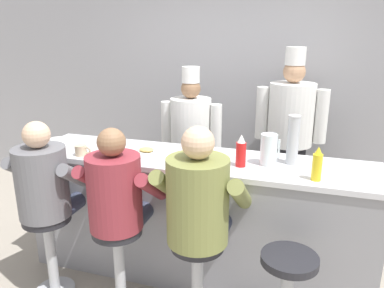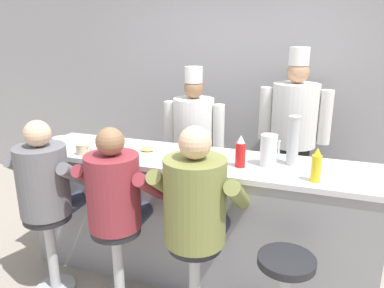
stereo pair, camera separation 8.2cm
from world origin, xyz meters
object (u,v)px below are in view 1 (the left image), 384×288
(coffee_mug_tan, at_px, (81,150))
(cook_in_whites_near, at_px, (191,139))
(diner_seated_maroon, at_px, (117,198))
(empty_stool_round, at_px, (287,287))
(diner_seated_grey, at_px, (46,188))
(ketchup_bottle_red, at_px, (241,152))
(hot_sauce_bottle_orange, at_px, (207,156))
(cup_stack_steel, at_px, (293,140))
(breakfast_plate, at_px, (147,152))
(water_pitcher_clear, at_px, (269,150))
(mustard_bottle_yellow, at_px, (317,165))
(cereal_bowl, at_px, (58,141))
(cook_in_whites_far, at_px, (290,129))
(diner_seated_olive, at_px, (199,206))

(coffee_mug_tan, bearing_deg, cook_in_whites_near, 63.11)
(diner_seated_maroon, bearing_deg, empty_stool_round, -1.49)
(diner_seated_grey, relative_size, empty_stool_round, 2.08)
(ketchup_bottle_red, xyz_separation_m, hot_sauce_bottle_orange, (-0.25, -0.03, -0.05))
(cup_stack_steel, bearing_deg, breakfast_plate, -174.55)
(diner_seated_grey, bearing_deg, water_pitcher_clear, 20.05)
(ketchup_bottle_red, distance_m, cup_stack_steel, 0.40)
(mustard_bottle_yellow, xyz_separation_m, cup_stack_steel, (-0.18, 0.29, 0.08))
(ketchup_bottle_red, distance_m, cereal_bowl, 1.66)
(water_pitcher_clear, relative_size, cup_stack_steel, 0.64)
(diner_seated_maroon, bearing_deg, coffee_mug_tan, 145.52)
(empty_stool_round, xyz_separation_m, cook_in_whites_near, (-1.11, 1.48, 0.46))
(cereal_bowl, bearing_deg, empty_stool_round, -15.86)
(hot_sauce_bottle_orange, relative_size, water_pitcher_clear, 0.54)
(diner_seated_grey, height_order, cook_in_whites_far, cook_in_whites_far)
(diner_seated_olive, bearing_deg, diner_seated_maroon, -179.69)
(hot_sauce_bottle_orange, height_order, cook_in_whites_near, cook_in_whites_near)
(cereal_bowl, bearing_deg, diner_seated_maroon, -32.30)
(coffee_mug_tan, distance_m, empty_stool_round, 1.83)
(coffee_mug_tan, bearing_deg, diner_seated_grey, -106.74)
(water_pitcher_clear, xyz_separation_m, coffee_mug_tan, (-1.45, -0.23, -0.08))
(water_pitcher_clear, distance_m, cook_in_whites_near, 1.28)
(mustard_bottle_yellow, bearing_deg, cook_in_whites_far, 100.01)
(cook_in_whites_far, bearing_deg, empty_stool_round, -85.77)
(water_pitcher_clear, height_order, breakfast_plate, water_pitcher_clear)
(diner_seated_maroon, bearing_deg, water_pitcher_clear, 30.54)
(cereal_bowl, relative_size, cook_in_whites_near, 0.08)
(diner_seated_grey, bearing_deg, diner_seated_olive, 0.15)
(hot_sauce_bottle_orange, relative_size, coffee_mug_tan, 0.90)
(breakfast_plate, relative_size, cook_in_whites_far, 0.15)
(diner_seated_grey, distance_m, empty_stool_round, 1.83)
(mustard_bottle_yellow, height_order, cook_in_whites_near, cook_in_whites_near)
(diner_seated_olive, bearing_deg, cook_in_whites_near, 109.67)
(cereal_bowl, bearing_deg, cook_in_whites_near, 43.24)
(cereal_bowl, bearing_deg, coffee_mug_tan, -29.39)
(empty_stool_round, bearing_deg, diner_seated_maroon, 178.51)
(hot_sauce_bottle_orange, distance_m, diner_seated_olive, 0.48)
(diner_seated_maroon, bearing_deg, mustard_bottle_yellow, 15.26)
(ketchup_bottle_red, height_order, diner_seated_maroon, diner_seated_maroon)
(breakfast_plate, height_order, cook_in_whites_near, cook_in_whites_near)
(water_pitcher_clear, bearing_deg, ketchup_bottle_red, -153.37)
(cup_stack_steel, distance_m, diner_seated_olive, 0.89)
(diner_seated_olive, distance_m, cook_in_whites_near, 1.54)
(hot_sauce_bottle_orange, height_order, breakfast_plate, hot_sauce_bottle_orange)
(cook_in_whites_near, bearing_deg, diner_seated_maroon, -92.93)
(diner_seated_maroon, bearing_deg, ketchup_bottle_red, 31.46)
(diner_seated_olive, relative_size, cook_in_whites_far, 0.78)
(water_pitcher_clear, distance_m, cereal_bowl, 1.85)
(diner_seated_olive, xyz_separation_m, cook_in_whites_far, (0.46, 1.78, 0.11))
(diner_seated_olive, height_order, cook_in_whites_far, cook_in_whites_far)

